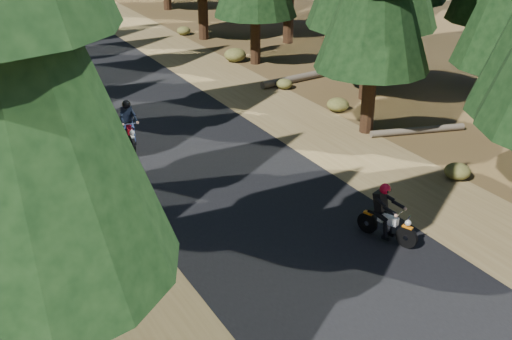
{
  "coord_description": "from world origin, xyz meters",
  "views": [
    {
      "loc": [
        -7.45,
        -11.86,
        8.2
      ],
      "look_at": [
        0.0,
        1.5,
        1.1
      ],
      "focal_mm": 45.0,
      "sensor_mm": 36.0,
      "label": 1
    }
  ],
  "objects": [
    {
      "name": "road",
      "position": [
        0.0,
        5.0,
        0.01
      ],
      "size": [
        6.0,
        100.0,
        0.01
      ],
      "primitive_type": "cube",
      "color": "black",
      "rests_on": "ground"
    },
    {
      "name": "shoulder_l",
      "position": [
        -4.6,
        5.0,
        0.0
      ],
      "size": [
        3.2,
        100.0,
        0.01
      ],
      "primitive_type": "cube",
      "color": "brown",
      "rests_on": "ground"
    },
    {
      "name": "ground",
      "position": [
        0.0,
        0.0,
        0.0
      ],
      "size": [
        120.0,
        120.0,
        0.0
      ],
      "primitive_type": "plane",
      "color": "#403017",
      "rests_on": "ground"
    },
    {
      "name": "understory_shrubs",
      "position": [
        0.59,
        7.35,
        0.26
      ],
      "size": [
        13.88,
        30.73,
        0.63
      ],
      "color": "#474C1E",
      "rests_on": "ground"
    },
    {
      "name": "log_near",
      "position": [
        7.95,
        10.7,
        0.16
      ],
      "size": [
        5.35,
        0.84,
        0.32
      ],
      "primitive_type": "cylinder",
      "rotation": [
        0.0,
        1.57,
        0.1
      ],
      "color": "#4C4233",
      "rests_on": "ground"
    },
    {
      "name": "log_far",
      "position": [
        7.5,
        3.47,
        0.12
      ],
      "size": [
        3.36,
        1.21,
        0.24
      ],
      "primitive_type": "cylinder",
      "rotation": [
        0.0,
        1.57,
        -0.29
      ],
      "color": "#4C4233",
      "rests_on": "ground"
    },
    {
      "name": "shoulder_r",
      "position": [
        4.6,
        5.0,
        0.0
      ],
      "size": [
        3.2,
        100.0,
        0.01
      ],
      "primitive_type": "cube",
      "color": "brown",
      "rests_on": "ground"
    },
    {
      "name": "rider_lead",
      "position": [
        1.95,
        -1.56,
        0.5
      ],
      "size": [
        1.05,
        1.73,
        1.48
      ],
      "rotation": [
        0.0,
        0.0,
        3.5
      ],
      "color": "white",
      "rests_on": "road"
    },
    {
      "name": "rider_follow",
      "position": [
        -1.57,
        7.18,
        0.52
      ],
      "size": [
        0.79,
        1.8,
        1.55
      ],
      "rotation": [
        0.0,
        0.0,
        2.99
      ],
      "color": "maroon",
      "rests_on": "road"
    }
  ]
}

